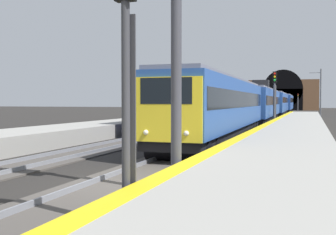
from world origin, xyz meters
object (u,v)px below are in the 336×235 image
at_px(railway_signal_mid, 275,94).
at_px(train_main_approaching, 270,103).
at_px(railway_signal_near, 126,74).
at_px(overhead_signal_gantry, 33,10).
at_px(catenary_mast_near, 321,92).
at_px(train_adjacent_platform, 210,102).
at_px(railway_signal_far, 298,101).

bearing_deg(railway_signal_mid, train_main_approaching, -173.18).
relative_size(train_main_approaching, railway_signal_near, 16.65).
relative_size(overhead_signal_gantry, catenary_mast_near, 1.20).
distance_m(train_adjacent_platform, catenary_mast_near, 28.94).
relative_size(train_main_approaching, catenary_mast_near, 11.13).
distance_m(train_adjacent_platform, railway_signal_mid, 7.69).
relative_size(railway_signal_far, catenary_mast_near, 0.58).
bearing_deg(train_main_approaching, overhead_signal_gantry, -3.98).
relative_size(train_adjacent_platform, railway_signal_far, 8.47).
relative_size(train_main_approaching, railway_signal_mid, 16.08).
xyz_separation_m(overhead_signal_gantry, catenary_mast_near, (59.56, -9.01, -1.25)).
height_order(train_adjacent_platform, overhead_signal_gantry, overhead_signal_gantry).
distance_m(train_main_approaching, railway_signal_near, 49.47).
bearing_deg(overhead_signal_gantry, catenary_mast_near, -8.60).
bearing_deg(train_main_approaching, train_adjacent_platform, -21.59).
bearing_deg(train_adjacent_platform, railway_signal_far, -6.18).
height_order(train_main_approaching, railway_signal_near, railway_signal_near).
xyz_separation_m(train_adjacent_platform, railway_signal_far, (66.06, -6.93, 0.24)).
bearing_deg(train_adjacent_platform, railway_signal_near, -169.36).
bearing_deg(railway_signal_near, train_adjacent_platform, -169.17).
relative_size(train_main_approaching, overhead_signal_gantry, 9.27).
xyz_separation_m(train_adjacent_platform, catenary_mast_near, (26.51, -11.50, 1.50)).
bearing_deg(railway_signal_far, railway_signal_mid, 0.00).
bearing_deg(catenary_mast_near, train_adjacent_platform, 156.55).
relative_size(railway_signal_mid, catenary_mast_near, 0.69).
height_order(railway_signal_mid, overhead_signal_gantry, overhead_signal_gantry).
bearing_deg(train_main_approaching, railway_signal_near, 1.37).
bearing_deg(railway_signal_near, railway_signal_far, -180.00).
height_order(railway_signal_mid, catenary_mast_near, catenary_mast_near).
relative_size(train_main_approaching, railway_signal_far, 19.12).
bearing_deg(railway_signal_near, overhead_signal_gantry, -125.78).
bearing_deg(railway_signal_mid, train_adjacent_platform, -114.89).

